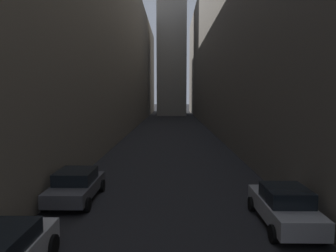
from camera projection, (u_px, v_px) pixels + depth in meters
name	position (u px, v px, depth m)	size (l,w,h in m)	color
ground_plane	(171.00, 131.00, 43.28)	(264.00, 264.00, 0.00)	#232326
building_block_left	(85.00, 50.00, 44.32)	(13.43, 108.00, 22.74)	#756B5B
building_block_right	(268.00, 39.00, 43.84)	(15.99, 108.00, 25.68)	#60594F
parked_car_left_third	(76.00, 185.00, 14.79)	(2.03, 4.17, 1.46)	#4C4C51
parked_car_right_third	(284.00, 206.00, 11.93)	(1.90, 4.28, 1.53)	#B7B7BC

